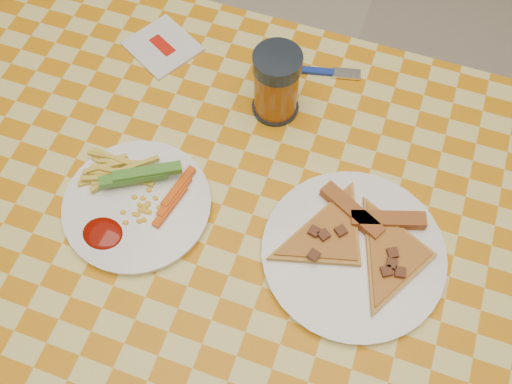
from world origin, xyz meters
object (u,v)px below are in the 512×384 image
table (246,252)px  drink_glass (276,84)px  plate_right (353,254)px  plate_left (138,206)px

table → drink_glass: 0.28m
table → plate_right: plate_right is taller
table → plate_left: plate_left is taller
plate_left → table: bearing=4.1°
plate_left → plate_right: bearing=5.7°
table → plate_left: (-0.17, -0.01, 0.08)m
plate_left → plate_right: (0.34, 0.03, 0.00)m
table → drink_glass: (-0.03, 0.24, 0.14)m
plate_left → drink_glass: 0.30m
table → plate_right: bearing=7.3°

